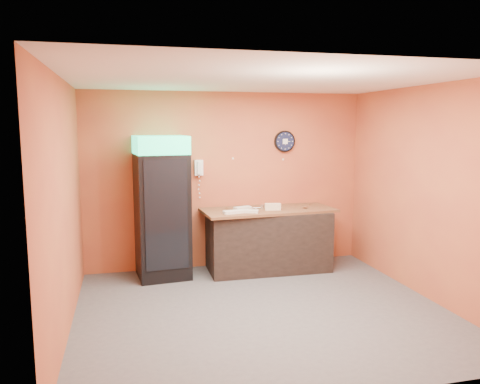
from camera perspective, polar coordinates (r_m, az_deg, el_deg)
name	(u,v)px	position (r m, az deg, el deg)	size (l,w,h in m)	color
floor	(262,310)	(5.99, 2.68, -14.19)	(4.50, 4.50, 0.00)	#47474C
back_wall	(227,180)	(7.53, -1.62, 1.45)	(4.50, 0.02, 2.80)	#C16336
left_wall	(64,207)	(5.42, -20.67, -1.67)	(0.02, 4.00, 2.80)	#C16336
right_wall	(426,192)	(6.62, 21.78, -0.05)	(0.02, 4.00, 2.80)	#C16336
ceiling	(263,79)	(5.57, 2.88, 13.55)	(4.50, 4.00, 0.02)	white
beverage_cooler	(162,209)	(7.04, -9.51, -2.11)	(0.81, 0.82, 2.12)	black
prep_counter	(268,241)	(7.45, 3.43, -5.92)	(1.88, 0.83, 0.94)	black
wall_clock	(285,141)	(7.72, 5.47, 6.17)	(0.35, 0.06, 0.35)	black
wall_phone	(199,168)	(7.37, -5.05, 2.97)	(0.13, 0.11, 0.24)	white
butcher_paper	(268,210)	(7.34, 3.46, -2.22)	(2.06, 0.86, 0.04)	brown
sub_roll_stack	(273,207)	(7.23, 4.01, -1.81)	(0.25, 0.12, 0.10)	beige
wrapped_sandwich_left	(233,212)	(6.95, -0.82, -2.45)	(0.30, 0.12, 0.04)	silver
wrapped_sandwich_mid	(249,211)	(7.01, 1.09, -2.36)	(0.28, 0.11, 0.04)	silver
wrapped_sandwich_right	(243,208)	(7.30, 0.32, -1.95)	(0.27, 0.11, 0.04)	silver
kitchen_tool	(262,206)	(7.36, 2.74, -1.77)	(0.07, 0.07, 0.07)	silver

